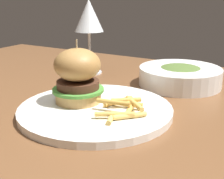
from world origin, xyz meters
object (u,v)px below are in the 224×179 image
Objects in this scene: wine_glass at (89,18)px; soup_bowl at (180,76)px; burger_sandwich at (78,75)px; main_plate at (95,110)px.

wine_glass is 0.30m from soup_bowl.
burger_sandwich is 0.61× the size of wine_glass.
wine_glass is at bearing 126.20° from main_plate.
wine_glass is (-0.19, 0.25, 0.15)m from main_plate.
soup_bowl is (0.08, 0.27, 0.02)m from main_plate.
main_plate is 0.35m from wine_glass.
soup_bowl is (0.13, 0.26, -0.04)m from burger_sandwich.
soup_bowl is at bearing 2.58° from wine_glass.
main_plate is at bearing -10.04° from burger_sandwich.
soup_bowl is at bearing 63.87° from burger_sandwich.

